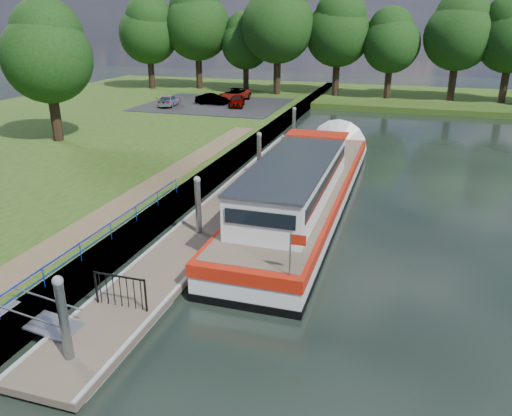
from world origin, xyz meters
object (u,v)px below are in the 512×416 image
(pontoon, at_px, (234,202))
(car_a, at_px, (237,101))
(barge, at_px, (307,186))
(car_b, at_px, (212,99))
(car_c, at_px, (169,101))
(car_d, at_px, (234,95))

(pontoon, distance_m, car_a, 25.75)
(barge, distance_m, car_b, 27.95)
(car_a, distance_m, car_c, 6.85)
(car_b, height_order, car_d, car_d)
(car_a, distance_m, car_b, 2.93)
(pontoon, height_order, car_a, car_a)
(pontoon, xyz_separation_m, car_a, (-8.31, 24.34, 1.23))
(barge, relative_size, car_d, 4.50)
(car_c, bearing_deg, pontoon, 114.04)
(pontoon, xyz_separation_m, car_c, (-14.96, 22.71, 1.19))
(car_a, relative_size, car_b, 1.03)
(barge, xyz_separation_m, car_d, (-13.36, 26.45, 0.40))
(car_c, height_order, car_d, car_d)
(car_d, bearing_deg, barge, -56.12)
(pontoon, relative_size, car_a, 8.83)
(barge, xyz_separation_m, car_b, (-14.78, 23.71, 0.29))
(car_b, bearing_deg, barge, -150.59)
(pontoon, height_order, barge, barge)
(car_b, distance_m, car_c, 4.34)
(pontoon, relative_size, barge, 1.42)
(pontoon, relative_size, car_c, 8.07)
(barge, relative_size, car_c, 5.69)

